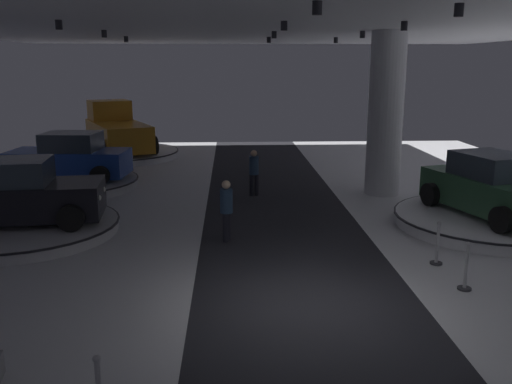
# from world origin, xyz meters

# --- Properties ---
(ground) EXTENTS (24.00, 44.00, 0.06)m
(ground) POSITION_xyz_m (0.00, 0.00, -0.02)
(ground) COLOR silver
(column_right) EXTENTS (1.18, 1.18, 5.50)m
(column_right) POSITION_xyz_m (3.86, 8.97, 2.75)
(column_right) COLOR silver
(column_right) RESTS_ON ground
(display_platform_deep_left) EXTENTS (5.68, 5.68, 0.34)m
(display_platform_deep_left) POSITION_xyz_m (-6.78, 16.93, 0.19)
(display_platform_deep_left) COLOR silver
(display_platform_deep_left) RESTS_ON ground
(pickup_truck_deep_left) EXTENTS (4.25, 5.70, 2.30)m
(pickup_truck_deep_left) POSITION_xyz_m (-6.91, 17.22, 1.28)
(pickup_truck_deep_left) COLOR #B77519
(pickup_truck_deep_left) RESTS_ON display_platform_deep_left
(display_platform_far_left) EXTENTS (4.87, 4.87, 0.32)m
(display_platform_far_left) POSITION_xyz_m (-7.28, 10.39, 0.18)
(display_platform_far_left) COLOR #B7B7BC
(display_platform_far_left) RESTS_ON ground
(display_car_far_left) EXTENTS (4.35, 2.51, 1.71)m
(display_car_far_left) POSITION_xyz_m (-7.25, 10.38, 1.09)
(display_car_far_left) COLOR navy
(display_car_far_left) RESTS_ON display_platform_far_left
(display_platform_mid_right) EXTENTS (5.28, 5.28, 0.34)m
(display_platform_mid_right) POSITION_xyz_m (5.81, 4.87, 0.19)
(display_platform_mid_right) COLOR silver
(display_platform_mid_right) RESTS_ON ground
(display_car_mid_right) EXTENTS (3.11, 4.53, 1.71)m
(display_car_mid_right) POSITION_xyz_m (5.80, 4.90, 1.10)
(display_car_mid_right) COLOR #2D5638
(display_car_mid_right) RESTS_ON display_platform_mid_right
(display_platform_mid_left) EXTENTS (5.04, 5.04, 0.32)m
(display_platform_mid_left) POSITION_xyz_m (-6.97, 4.78, 0.18)
(display_platform_mid_left) COLOR #B7B7BC
(display_platform_mid_left) RESTS_ON ground
(display_car_mid_left) EXTENTS (4.37, 2.58, 1.71)m
(display_car_mid_left) POSITION_xyz_m (-7.00, 4.78, 1.09)
(display_car_mid_left) COLOR black
(display_car_mid_left) RESTS_ON display_platform_mid_left
(visitor_walking_near) EXTENTS (0.32, 0.32, 1.59)m
(visitor_walking_near) POSITION_xyz_m (-1.54, 3.96, 0.91)
(visitor_walking_near) COLOR black
(visitor_walking_near) RESTS_ON ground
(visitor_walking_far) EXTENTS (0.32, 0.32, 1.59)m
(visitor_walking_far) POSITION_xyz_m (-0.62, 8.83, 0.91)
(visitor_walking_far) COLOR black
(visitor_walking_far) RESTS_ON ground
(stanchion_a) EXTENTS (0.28, 0.28, 1.01)m
(stanchion_a) POSITION_xyz_m (3.23, 2.07, 0.37)
(stanchion_a) COLOR #333338
(stanchion_a) RESTS_ON ground
(stanchion_b) EXTENTS (0.28, 0.28, 1.01)m
(stanchion_b) POSITION_xyz_m (3.27, 0.63, 0.37)
(stanchion_b) COLOR #333338
(stanchion_b) RESTS_ON ground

